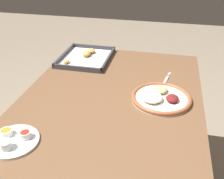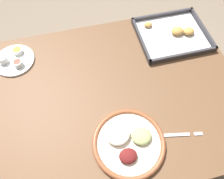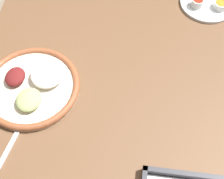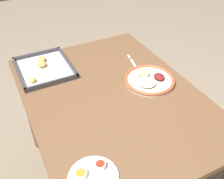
{
  "view_description": "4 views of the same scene",
  "coord_description": "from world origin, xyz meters",
  "px_view_note": "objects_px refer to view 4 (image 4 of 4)",
  "views": [
    {
      "loc": [
        -1.04,
        -0.24,
        1.42
      ],
      "look_at": [
        0.0,
        0.0,
        0.79
      ],
      "focal_mm": 42.0,
      "sensor_mm": 36.0,
      "label": 1
    },
    {
      "loc": [
        -0.11,
        -0.45,
        1.59
      ],
      "look_at": [
        0.0,
        0.0,
        0.79
      ],
      "focal_mm": 35.0,
      "sensor_mm": 36.0,
      "label": 2
    },
    {
      "loc": [
        0.46,
        0.06,
        1.52
      ],
      "look_at": [
        0.0,
        0.0,
        0.79
      ],
      "focal_mm": 50.0,
      "sensor_mm": 36.0,
      "label": 3
    },
    {
      "loc": [
        -0.93,
        0.47,
        1.6
      ],
      "look_at": [
        0.0,
        0.0,
        0.79
      ],
      "focal_mm": 42.0,
      "sensor_mm": 36.0,
      "label": 4
    }
  ],
  "objects_px": {
    "dinner_plate": "(149,80)",
    "saucer_plate": "(93,177)",
    "fork": "(134,65)",
    "baking_tray": "(44,68)"
  },
  "relations": [
    {
      "from": "fork",
      "to": "saucer_plate",
      "type": "bearing_deg",
      "value": 149.49
    },
    {
      "from": "saucer_plate",
      "to": "baking_tray",
      "type": "relative_size",
      "value": 0.54
    },
    {
      "from": "dinner_plate",
      "to": "fork",
      "type": "xyz_separation_m",
      "value": [
        0.18,
        -0.01,
        -0.01
      ]
    },
    {
      "from": "dinner_plate",
      "to": "saucer_plate",
      "type": "distance_m",
      "value": 0.66
    },
    {
      "from": "fork",
      "to": "baking_tray",
      "type": "height_order",
      "value": "baking_tray"
    },
    {
      "from": "dinner_plate",
      "to": "saucer_plate",
      "type": "relative_size",
      "value": 1.49
    },
    {
      "from": "dinner_plate",
      "to": "saucer_plate",
      "type": "xyz_separation_m",
      "value": [
        -0.41,
        0.51,
        -0.0
      ]
    },
    {
      "from": "dinner_plate",
      "to": "fork",
      "type": "relative_size",
      "value": 1.3
    },
    {
      "from": "fork",
      "to": "baking_tray",
      "type": "relative_size",
      "value": 0.62
    },
    {
      "from": "fork",
      "to": "baking_tray",
      "type": "distance_m",
      "value": 0.53
    }
  ]
}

